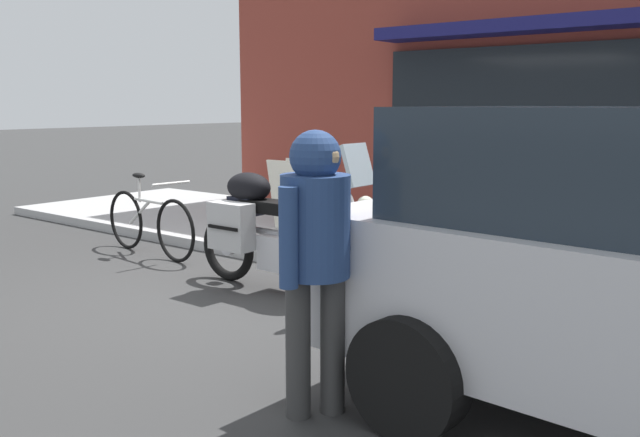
{
  "coord_description": "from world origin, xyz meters",
  "views": [
    {
      "loc": [
        4.38,
        -4.29,
        1.74
      ],
      "look_at": [
        0.59,
        0.51,
        0.7
      ],
      "focal_mm": 38.27,
      "sensor_mm": 36.0,
      "label": 1
    }
  ],
  "objects_px": {
    "touring_motorcycle": "(276,228)",
    "parked_bicycle": "(149,222)",
    "pedestrian_walking": "(316,240)",
    "sandwich_board_sign": "(293,195)"
  },
  "relations": [
    {
      "from": "touring_motorcycle",
      "to": "parked_bicycle",
      "type": "relative_size",
      "value": 1.31
    },
    {
      "from": "parked_bicycle",
      "to": "pedestrian_walking",
      "type": "relative_size",
      "value": 1.08
    },
    {
      "from": "pedestrian_walking",
      "to": "sandwich_board_sign",
      "type": "relative_size",
      "value": 1.77
    },
    {
      "from": "parked_bicycle",
      "to": "pedestrian_walking",
      "type": "height_order",
      "value": "pedestrian_walking"
    },
    {
      "from": "pedestrian_walking",
      "to": "touring_motorcycle",
      "type": "bearing_deg",
      "value": 136.84
    },
    {
      "from": "touring_motorcycle",
      "to": "parked_bicycle",
      "type": "xyz_separation_m",
      "value": [
        -2.21,
        0.27,
        -0.23
      ]
    },
    {
      "from": "pedestrian_walking",
      "to": "sandwich_board_sign",
      "type": "distance_m",
      "value": 5.05
    },
    {
      "from": "pedestrian_walking",
      "to": "sandwich_board_sign",
      "type": "height_order",
      "value": "pedestrian_walking"
    },
    {
      "from": "touring_motorcycle",
      "to": "parked_bicycle",
      "type": "height_order",
      "value": "touring_motorcycle"
    },
    {
      "from": "touring_motorcycle",
      "to": "parked_bicycle",
      "type": "bearing_deg",
      "value": 173.02
    }
  ]
}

